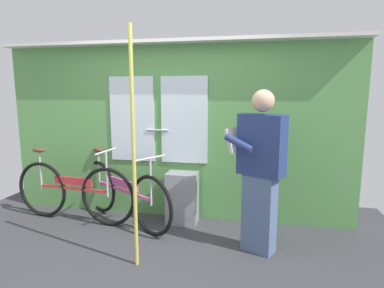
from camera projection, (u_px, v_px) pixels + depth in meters
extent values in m
cube|color=#38383D|center=(142.00, 265.00, 3.11)|extent=(5.56, 4.14, 0.04)
cube|color=#56934C|center=(174.00, 133.00, 4.15)|extent=(4.56, 0.08, 2.23)
cube|color=silver|center=(132.00, 119.00, 4.18)|extent=(0.60, 0.02, 1.10)
cube|color=silver|center=(184.00, 120.00, 4.05)|extent=(0.60, 0.02, 1.10)
cylinder|color=#B2B2B7|center=(157.00, 130.00, 4.12)|extent=(0.28, 0.02, 0.02)
cube|color=silver|center=(171.00, 42.00, 3.87)|extent=(4.56, 0.28, 0.04)
torus|color=black|center=(151.00, 205.00, 3.67)|extent=(0.63, 0.41, 0.71)
torus|color=black|center=(100.00, 186.00, 4.41)|extent=(0.63, 0.41, 0.71)
cube|color=#D14C93|center=(123.00, 190.00, 4.03)|extent=(0.91, 0.57, 0.03)
cube|color=#D14C93|center=(123.00, 183.00, 4.02)|extent=(0.53, 0.34, 0.10)
cylinder|color=#B7B7BC|center=(99.00, 168.00, 4.37)|extent=(0.02, 0.02, 0.52)
ellipsoid|color=brown|center=(98.00, 150.00, 4.32)|extent=(0.22, 0.18, 0.06)
cylinder|color=#B7B7BC|center=(151.00, 182.00, 3.63)|extent=(0.02, 0.02, 0.56)
cylinder|color=#B7B7BC|center=(150.00, 158.00, 3.58)|extent=(0.25, 0.39, 0.02)
torus|color=black|center=(108.00, 197.00, 3.93)|extent=(0.74, 0.12, 0.74)
torus|color=black|center=(42.00, 189.00, 4.22)|extent=(0.74, 0.12, 0.74)
cube|color=red|center=(73.00, 188.00, 4.06)|extent=(0.94, 0.13, 0.03)
cube|color=red|center=(73.00, 181.00, 4.05)|extent=(0.55, 0.09, 0.10)
cylinder|color=#B7B7BC|center=(41.00, 170.00, 4.18)|extent=(0.02, 0.02, 0.53)
ellipsoid|color=brown|center=(39.00, 150.00, 4.13)|extent=(0.21, 0.11, 0.06)
cylinder|color=#B7B7BC|center=(107.00, 174.00, 3.88)|extent=(0.02, 0.02, 0.57)
cylinder|color=#B7B7BC|center=(106.00, 151.00, 3.83)|extent=(0.07, 0.44, 0.02)
cube|color=slate|center=(259.00, 213.00, 3.29)|extent=(0.37, 0.31, 0.82)
cube|color=navy|center=(262.00, 145.00, 3.18)|extent=(0.50, 0.39, 0.61)
sphere|color=tan|center=(263.00, 101.00, 3.10)|extent=(0.22, 0.22, 0.22)
cube|color=silver|center=(237.00, 139.00, 3.34)|extent=(0.25, 0.35, 0.26)
cylinder|color=navy|center=(239.00, 143.00, 3.10)|extent=(0.30, 0.20, 0.17)
cylinder|color=navy|center=(259.00, 138.00, 3.42)|extent=(0.30, 0.20, 0.17)
cube|color=gray|center=(182.00, 198.00, 4.04)|extent=(0.39, 0.28, 0.65)
cylinder|color=#C6C14C|center=(134.00, 151.00, 2.91)|extent=(0.04, 0.04, 2.23)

